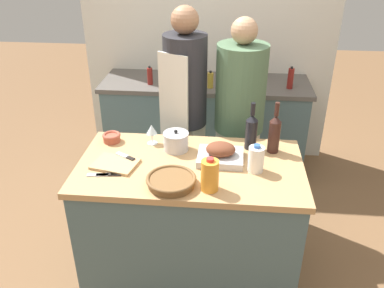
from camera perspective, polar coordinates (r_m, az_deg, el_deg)
name	(u,v)px	position (r m, az deg, el deg)	size (l,w,h in m)	color
ground_plane	(191,269)	(3.05, -0.21, -17.15)	(12.00, 12.00, 0.00)	brown
kitchen_island	(190,221)	(2.76, -0.23, -10.70)	(1.39, 0.76, 0.88)	#4C666B
back_counter	(205,125)	(3.98, 1.82, 2.65)	(1.92, 0.60, 0.90)	#4C666B
back_wall	(209,32)	(4.03, 2.34, 15.45)	(2.42, 0.10, 2.55)	silver
roasting_pan	(220,154)	(2.52, 4.02, -1.39)	(0.29, 0.24, 0.12)	#BCBCC1
wicker_basket	(171,181)	(2.30, -2.93, -5.17)	(0.29, 0.29, 0.05)	brown
cutting_board	(115,164)	(2.53, -10.72, -2.77)	(0.30, 0.25, 0.02)	tan
stock_pot	(176,141)	(2.63, -2.27, 0.38)	(0.17, 0.17, 0.14)	#B7B7BC
mixing_bowl	(112,137)	(2.80, -11.22, 0.93)	(0.12, 0.12, 0.06)	#A84C38
juice_jug	(210,175)	(2.23, 2.52, -4.39)	(0.10, 0.10, 0.20)	orange
milk_jug	(256,159)	(2.43, 8.98, -2.09)	(0.09, 0.09, 0.18)	white
wine_bottle_green	(251,131)	(2.65, 8.32, 1.85)	(0.08, 0.08, 0.32)	black
wine_bottle_dark	(274,133)	(2.63, 11.49, 1.55)	(0.07, 0.07, 0.34)	#381E19
wine_glass_left	(152,130)	(2.70, -5.68, 1.95)	(0.07, 0.07, 0.14)	silver
knife_chef	(105,175)	(2.45, -12.05, -4.25)	(0.20, 0.05, 0.01)	#B7B7BC
knife_paring	(126,156)	(2.57, -9.26, -1.73)	(0.14, 0.10, 0.01)	#B7B7BC
knife_bread	(109,174)	(2.45, -11.57, -4.21)	(0.14, 0.06, 0.01)	#B7B7BC
stand_mixer	(242,70)	(3.74, 6.99, 10.27)	(0.18, 0.14, 0.31)	#B22323
condiment_bottle_tall	(150,76)	(3.73, -5.93, 9.47)	(0.05, 0.05, 0.17)	maroon
condiment_bottle_short	(291,78)	(3.71, 13.66, 8.94)	(0.05, 0.05, 0.20)	maroon
condiment_bottle_extra	(210,80)	(3.63, 2.59, 8.94)	(0.05, 0.05, 0.16)	#B28E2D
person_cook_aproned	(185,107)	(3.12, -0.96, 5.16)	(0.35, 0.36, 1.70)	beige
person_cook_guest	(239,115)	(3.14, 6.65, 4.04)	(0.38, 0.38, 1.63)	beige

